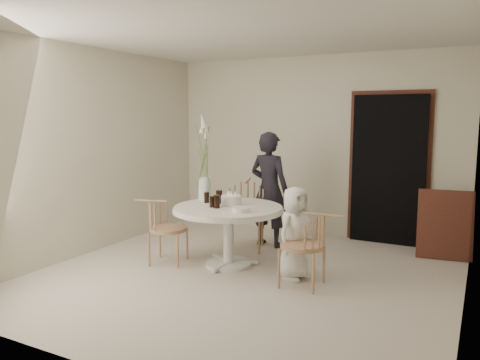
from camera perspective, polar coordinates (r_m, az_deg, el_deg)
The scene contains 18 objects.
ground at distance 5.44m, azimuth 0.56°, elevation -11.59°, with size 4.50×4.50×0.00m, color beige.
room_shell at distance 5.13m, azimuth 0.58°, elevation 5.73°, with size 4.50×4.50×4.50m.
doorway at distance 6.90m, azimuth 17.62°, elevation 1.16°, with size 1.00×0.10×2.10m, color black.
door_trim at distance 6.93m, azimuth 17.70°, elevation 1.68°, with size 1.12×0.03×2.22m, color #552D1D.
table at distance 5.64m, azimuth -1.45°, elevation -4.37°, with size 1.33×1.33×0.73m.
picture_frame at distance 6.49m, azimuth 23.71°, elevation -5.01°, with size 0.66×0.04×0.88m, color #552D1D.
chair_far at distance 6.45m, azimuth 0.81°, elevation -2.96°, with size 0.63×0.65×0.93m.
chair_right at distance 5.00m, azimuth 8.85°, elevation -7.11°, with size 0.50×0.47×0.81m.
chair_left at distance 5.86m, azimuth -9.79°, elevation -5.06°, with size 0.55×0.52×0.79m.
girl at distance 6.49m, azimuth 3.57°, elevation -1.14°, with size 0.58×0.38×1.60m, color black.
boy at distance 5.25m, azimuth 6.69°, elevation -6.44°, with size 0.51×0.33×1.04m, color white.
birthday_cake at distance 5.68m, azimuth -1.09°, elevation -2.51°, with size 0.25×0.25×0.17m.
cola_tumbler_a at distance 5.57m, azimuth -3.41°, elevation -2.66°, with size 0.06×0.06×0.13m, color black.
cola_tumbler_b at distance 5.51m, azimuth -2.85°, elevation -2.64°, with size 0.07×0.07×0.16m, color black.
cola_tumbler_c at distance 5.85m, azimuth -4.09°, elevation -2.14°, with size 0.06×0.06×0.13m, color black.
cola_tumbler_d at distance 5.80m, azimuth -2.56°, elevation -2.06°, with size 0.08×0.08×0.17m, color black.
plate_stack at distance 5.30m, azimuth 0.10°, elevation -3.62°, with size 0.21×0.21×0.05m, color silver.
flower_vase at distance 5.98m, azimuth -4.35°, elevation 1.23°, with size 0.16×0.16×1.11m.
Camera 1 is at (2.34, -4.57, 1.81)m, focal length 35.00 mm.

